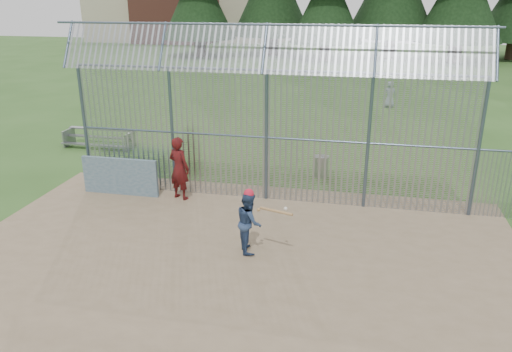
% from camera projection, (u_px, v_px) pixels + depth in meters
% --- Properties ---
extents(ground, '(120.00, 120.00, 0.00)m').
position_uv_depth(ground, '(239.00, 252.00, 12.46)').
color(ground, '#2D511E').
rests_on(ground, ground).
extents(dirt_infield, '(14.00, 10.00, 0.02)m').
position_uv_depth(dirt_infield, '(234.00, 261.00, 12.00)').
color(dirt_infield, '#756047').
rests_on(dirt_infield, ground).
extents(dugout_wall, '(2.50, 0.12, 1.20)m').
position_uv_depth(dugout_wall, '(120.00, 176.00, 15.82)').
color(dugout_wall, '#38566B').
rests_on(dugout_wall, dirt_infield).
extents(batter, '(0.82, 0.91, 1.54)m').
position_uv_depth(batter, '(249.00, 222.00, 12.24)').
color(batter, navy).
rests_on(batter, dirt_infield).
extents(onlooker, '(0.84, 0.70, 1.99)m').
position_uv_depth(onlooker, '(179.00, 168.00, 15.36)').
color(onlooker, maroon).
rests_on(onlooker, dirt_infield).
extents(bg_kid_standing, '(0.82, 0.63, 1.49)m').
position_uv_depth(bg_kid_standing, '(390.00, 94.00, 28.19)').
color(bg_kid_standing, slate).
rests_on(bg_kid_standing, ground).
extents(batting_gear, '(1.24, 0.43, 0.49)m').
position_uv_depth(batting_gear, '(256.00, 198.00, 11.94)').
color(batting_gear, red).
rests_on(batting_gear, ground).
extents(trash_can, '(0.56, 0.56, 0.82)m').
position_uv_depth(trash_can, '(321.00, 166.00, 17.51)').
color(trash_can, gray).
rests_on(trash_can, ground).
extents(bleacher, '(3.00, 0.95, 0.72)m').
position_uv_depth(bleacher, '(99.00, 138.00, 20.86)').
color(bleacher, slate).
rests_on(bleacher, ground).
extents(backstop_fence, '(20.09, 0.81, 5.30)m').
position_uv_depth(backstop_fence, '(327.00, 130.00, 14.46)').
color(backstop_fence, '#47566B').
rests_on(backstop_fence, ground).
extents(distant_buildings, '(26.50, 10.50, 8.00)m').
position_uv_depth(distant_buildings, '(172.00, 14.00, 67.68)').
color(distant_buildings, brown).
rests_on(distant_buildings, ground).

